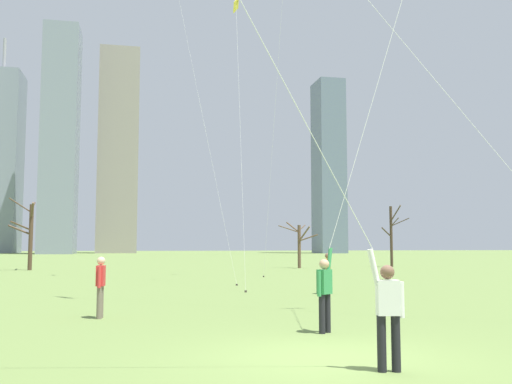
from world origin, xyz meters
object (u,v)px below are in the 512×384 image
Objects in this scene: kite_flyer_foreground_left_white at (328,191)px; kite_flyer_midfield_left_purple at (494,169)px; bystander_strolling_midfield at (101,284)px; bare_tree_leftmost at (392,234)px; bare_tree_center at (30,232)px; kite_flyer_midfield_center_red at (341,230)px; bare_tree_left_of_center at (299,242)px; bystander_watching_nearby at (328,271)px; distant_kite_drifting_right_yellow at (237,27)px.

kite_flyer_midfield_left_purple reaches higher than kite_flyer_foreground_left_white.
kite_flyer_midfield_left_purple is 10.61× the size of bystander_strolling_midfield.
bare_tree_center is at bearing -178.45° from bare_tree_leftmost.
bystander_strolling_midfield is at bearing 162.67° from kite_flyer_midfield_left_purple.
bare_tree_leftmost is at bearing 63.44° from kite_flyer_midfield_center_red.
bystander_strolling_midfield is (-9.75, 3.04, -2.95)m from kite_flyer_midfield_left_purple.
kite_flyer_midfield_center_red is 36.27m from bare_tree_left_of_center.
kite_flyer_midfield_left_purple is at bearing -17.33° from bystander_strolling_midfield.
bystander_watching_nearby is at bearing 71.20° from kite_flyer_foreground_left_white.
kite_flyer_foreground_left_white is 4.67m from kite_flyer_midfield_center_red.
bystander_watching_nearby is 30.81m from bare_tree_leftmost.
kite_flyer_midfield_left_purple is at bearing -111.15° from bare_tree_leftmost.
bare_tree_center is (-13.09, 19.02, -10.37)m from distant_kite_drifting_right_yellow.
kite_flyer_midfield_center_red is (1.79, 4.30, -0.45)m from kite_flyer_foreground_left_white.
bystander_watching_nearby is at bearing -119.63° from bare_tree_leftmost.
bare_tree_leftmost is 9.09m from bare_tree_left_of_center.
kite_flyer_foreground_left_white is 14.72m from bystander_watching_nearby.
bare_tree_leftmost reaches higher than bare_tree_left_of_center.
bystander_watching_nearby is (4.71, 13.83, -1.82)m from kite_flyer_foreground_left_white.
bystander_strolling_midfield is at bearing 115.25° from kite_flyer_foreground_left_white.
kite_flyer_foreground_left_white is at bearing -74.67° from bare_tree_center.
kite_flyer_midfield_center_red reaches higher than bare_tree_leftmost.
kite_flyer_foreground_left_white is 0.63× the size of kite_flyer_midfield_left_purple.
bystander_strolling_midfield is (-5.47, 3.52, -1.37)m from kite_flyer_midfield_center_red.
kite_flyer_midfield_center_red is at bearing -91.45° from distant_kite_drifting_right_yellow.
bare_tree_left_of_center is at bearing 82.01° from kite_flyer_midfield_left_purple.
kite_flyer_midfield_center_red is 2.34× the size of bare_tree_center.
distant_kite_drifting_right_yellow is at bearing -55.47° from bare_tree_center.
bystander_watching_nearby is 0.30× the size of bare_tree_leftmost.
bystander_strolling_midfield and bystander_watching_nearby have the same top height.
kite_flyer_foreground_left_white reaches higher than bare_tree_left_of_center.
bare_tree_leftmost is at bearing 1.55° from bare_tree_center.
bystander_strolling_midfield is at bearing 147.26° from kite_flyer_midfield_center_red.
kite_flyer_midfield_left_purple reaches higher than bare_tree_leftmost.
bare_tree_leftmost is at bearing 63.85° from kite_flyer_foreground_left_white.
kite_flyer_foreground_left_white is at bearing -141.79° from kite_flyer_midfield_left_purple.
kite_flyer_midfield_left_purple reaches higher than bystander_watching_nearby.
kite_flyer_foreground_left_white is at bearing -108.80° from bystander_watching_nearby.
distant_kite_drifting_right_yellow is at bearing 110.04° from bystander_watching_nearby.
bystander_strolling_midfield is 40.40m from bare_tree_leftmost.
kite_flyer_foreground_left_white is 8.83m from bystander_strolling_midfield.
distant_kite_drifting_right_yellow is (-3.86, 15.92, 9.45)m from kite_flyer_midfield_left_purple.
bare_tree_leftmost is (30.79, 0.83, 0.01)m from bare_tree_center.
kite_flyer_midfield_center_red is at bearing 67.43° from kite_flyer_foreground_left_white.
kite_flyer_foreground_left_white is 40.89m from bare_tree_left_of_center.
bare_tree_leftmost is (13.84, 35.78, -0.91)m from kite_flyer_midfield_left_purple.
bystander_strolling_midfield is 32.76m from bare_tree_center.
bystander_strolling_midfield is (-3.69, 7.81, -1.82)m from kite_flyer_foreground_left_white.
kite_flyer_midfield_center_red is 19.77m from distant_kite_drifting_right_yellow.
kite_flyer_midfield_center_red is at bearing -116.56° from bare_tree_leftmost.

